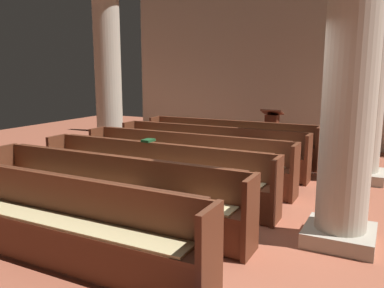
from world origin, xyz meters
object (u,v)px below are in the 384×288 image
object	(u,v)px
pillar_aisle_rear	(352,66)
lectern	(271,136)
pew_row_3	(153,171)
pew_row_2	(185,158)
pillar_aisle_side	(369,68)
hymn_book	(148,140)
pew_row_5	(45,216)
pew_row_0	(229,139)
pillar_far_side	(108,69)
pew_row_1	(210,148)
pew_row_4	(108,189)

from	to	relation	value
pillar_aisle_rear	lectern	size ratio (longest dim) A/B	3.57
pew_row_3	pew_row_2	bearing A→B (deg)	90.00
pillar_aisle_side	hymn_book	xyz separation A→B (m)	(-2.91, -2.53, -1.11)
pew_row_5	pew_row_3	bearing A→B (deg)	90.00
pew_row_5	pillar_aisle_side	world-z (taller)	pillar_aisle_side
pew_row_0	pillar_aisle_side	size ratio (longest dim) A/B	1.00
pew_row_5	pillar_aisle_rear	xyz separation A→B (m)	(2.71, 1.80, 1.53)
pillar_aisle_side	pillar_far_side	size ratio (longest dim) A/B	1.00
pew_row_5	lectern	distance (m)	6.26
hymn_book	pew_row_3	bearing A→B (deg)	-44.86
pew_row_5	hymn_book	xyz separation A→B (m)	(-0.19, 2.27, 0.42)
pew_row_1	pew_row_2	size ratio (longest dim) A/B	1.00
pillar_aisle_rear	hymn_book	distance (m)	3.15
pew_row_2	lectern	distance (m)	3.18
pew_row_5	lectern	world-z (taller)	lectern
pillar_aisle_side	lectern	world-z (taller)	pillar_aisle_side
pew_row_4	hymn_book	distance (m)	1.32
pew_row_1	pew_row_4	world-z (taller)	same
pew_row_1	pew_row_4	bearing A→B (deg)	-90.00
pew_row_4	pew_row_5	size ratio (longest dim) A/B	1.00
pew_row_0	pillar_aisle_rear	xyz separation A→B (m)	(2.71, -3.39, 1.53)
pew_row_2	pew_row_3	xyz separation A→B (m)	(0.00, -1.04, 0.00)
pew_row_1	pew_row_3	bearing A→B (deg)	-90.00
pew_row_2	pew_row_4	size ratio (longest dim) A/B	1.00
pew_row_4	pillar_aisle_side	xyz separation A→B (m)	(2.71, 3.76, 1.53)
pew_row_0	pillar_aisle_side	bearing A→B (deg)	-8.23
pew_row_5	pillar_aisle_rear	size ratio (longest dim) A/B	1.00
pew_row_0	pew_row_3	world-z (taller)	same
pillar_aisle_side	pew_row_0	bearing A→B (deg)	171.77
pew_row_0	pew_row_4	size ratio (longest dim) A/B	1.00
pew_row_0	pillar_aisle_side	xyz separation A→B (m)	(2.71, -0.39, 1.53)
pew_row_3	pillar_aisle_rear	size ratio (longest dim) A/B	1.00
pillar_far_side	pew_row_2	bearing A→B (deg)	-26.24
pew_row_2	pillar_aisle_side	world-z (taller)	pillar_aisle_side
pew_row_3	pew_row_4	size ratio (longest dim) A/B	1.00
pew_row_1	pew_row_5	xyz separation A→B (m)	(0.00, -4.15, 0.00)
pew_row_1	pew_row_3	xyz separation A→B (m)	(0.00, -2.08, 0.00)
pew_row_2	pillar_aisle_rear	world-z (taller)	pillar_aisle_rear
pew_row_5	pillar_aisle_rear	distance (m)	3.60
pew_row_1	pillar_far_side	bearing A→B (deg)	174.11
hymn_book	pew_row_4	bearing A→B (deg)	-81.10
pew_row_3	lectern	bearing A→B (deg)	81.06
pew_row_3	hymn_book	distance (m)	0.50
pew_row_0	pew_row_2	size ratio (longest dim) A/B	1.00
pew_row_5	pillar_aisle_side	distance (m)	5.72
lectern	pillar_aisle_side	bearing A→B (deg)	-34.61
pew_row_0	pew_row_1	size ratio (longest dim) A/B	1.00
pew_row_0	pillar_far_side	size ratio (longest dim) A/B	1.00
hymn_book	pillar_aisle_side	bearing A→B (deg)	41.04
pew_row_4	hymn_book	xyz separation A→B (m)	(-0.19, 1.23, 0.42)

